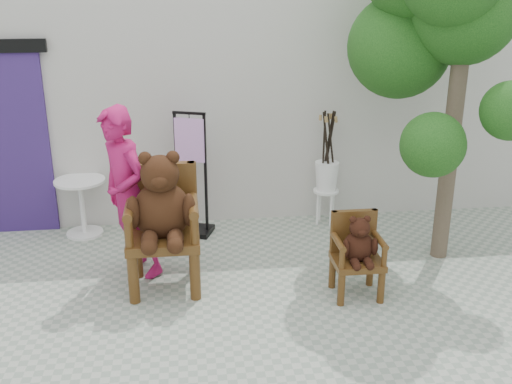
% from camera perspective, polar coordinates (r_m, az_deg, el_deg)
% --- Properties ---
extents(ground_plane, '(60.00, 60.00, 0.00)m').
position_cam_1_polar(ground_plane, '(5.54, 2.39, -12.77)').
color(ground_plane, '#9DA392').
rests_on(ground_plane, ground).
extents(back_wall, '(9.00, 1.00, 3.00)m').
position_cam_1_polar(back_wall, '(7.88, -1.11, 9.00)').
color(back_wall, beige).
rests_on(back_wall, ground).
extents(chair_big, '(0.71, 0.76, 1.43)m').
position_cam_1_polar(chair_big, '(5.92, -8.94, -1.81)').
color(chair_big, '#42270E').
rests_on(chair_big, ground).
extents(chair_small, '(0.47, 0.46, 0.84)m').
position_cam_1_polar(chair_small, '(5.92, 9.63, -5.22)').
color(chair_small, '#42270E').
rests_on(chair_small, ground).
extents(person, '(0.74, 0.79, 1.82)m').
position_cam_1_polar(person, '(6.17, -11.93, -0.22)').
color(person, '#AB1555').
rests_on(person, ground).
extents(cafe_table, '(0.60, 0.60, 0.70)m').
position_cam_1_polar(cafe_table, '(7.51, -16.28, -0.78)').
color(cafe_table, white).
rests_on(cafe_table, ground).
extents(display_stand, '(0.54, 0.48, 1.51)m').
position_cam_1_polar(display_stand, '(7.24, -6.14, 0.38)').
color(display_stand, black).
rests_on(display_stand, ground).
extents(stool_bucket, '(0.32, 0.32, 1.45)m').
position_cam_1_polar(stool_bucket, '(7.52, 6.74, 1.57)').
color(stool_bucket, white).
rests_on(stool_bucket, ground).
extents(tree, '(1.69, 2.04, 3.66)m').
position_cam_1_polar(tree, '(6.61, 17.39, 16.87)').
color(tree, '#46382A').
rests_on(tree, ground).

